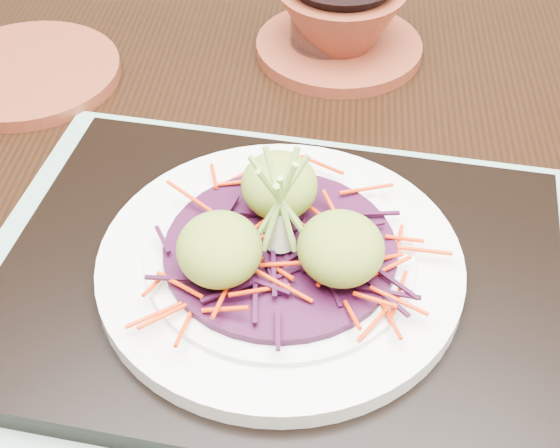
{
  "coord_description": "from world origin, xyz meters",
  "views": [
    {
      "loc": [
        -0.03,
        -0.47,
        1.26
      ],
      "look_at": [
        -0.02,
        -0.06,
        0.86
      ],
      "focal_mm": 50.0,
      "sensor_mm": 36.0,
      "label": 1
    }
  ],
  "objects_px": {
    "white_plate": "(280,262)",
    "terracotta_side_plate": "(27,73)",
    "serving_tray": "(280,279)",
    "terracotta_bowl_set": "(340,25)",
    "dining_table": "(286,321)",
    "water_glass": "(326,7)"
  },
  "relations": [
    {
      "from": "serving_tray",
      "to": "white_plate",
      "type": "height_order",
      "value": "white_plate"
    },
    {
      "from": "serving_tray",
      "to": "terracotta_bowl_set",
      "type": "distance_m",
      "value": 0.35
    },
    {
      "from": "dining_table",
      "to": "terracotta_bowl_set",
      "type": "bearing_deg",
      "value": 83.44
    },
    {
      "from": "terracotta_side_plate",
      "to": "terracotta_bowl_set",
      "type": "height_order",
      "value": "terracotta_bowl_set"
    },
    {
      "from": "white_plate",
      "to": "terracotta_bowl_set",
      "type": "relative_size",
      "value": 1.28
    },
    {
      "from": "dining_table",
      "to": "terracotta_bowl_set",
      "type": "height_order",
      "value": "terracotta_bowl_set"
    },
    {
      "from": "white_plate",
      "to": "terracotta_bowl_set",
      "type": "distance_m",
      "value": 0.35
    },
    {
      "from": "dining_table",
      "to": "serving_tray",
      "type": "bearing_deg",
      "value": -90.13
    },
    {
      "from": "serving_tray",
      "to": "terracotta_side_plate",
      "type": "relative_size",
      "value": 2.18
    },
    {
      "from": "serving_tray",
      "to": "water_glass",
      "type": "relative_size",
      "value": 3.89
    },
    {
      "from": "white_plate",
      "to": "terracotta_side_plate",
      "type": "height_order",
      "value": "white_plate"
    },
    {
      "from": "serving_tray",
      "to": "white_plate",
      "type": "distance_m",
      "value": 0.02
    },
    {
      "from": "serving_tray",
      "to": "terracotta_bowl_set",
      "type": "relative_size",
      "value": 1.97
    },
    {
      "from": "water_glass",
      "to": "terracotta_side_plate",
      "type": "bearing_deg",
      "value": -171.2
    },
    {
      "from": "serving_tray",
      "to": "terracotta_bowl_set",
      "type": "bearing_deg",
      "value": 91.04
    },
    {
      "from": "dining_table",
      "to": "water_glass",
      "type": "xyz_separation_m",
      "value": [
        0.05,
        0.28,
        0.16
      ]
    },
    {
      "from": "serving_tray",
      "to": "terracotta_bowl_set",
      "type": "xyz_separation_m",
      "value": [
        0.07,
        0.34,
        0.02
      ]
    },
    {
      "from": "terracotta_side_plate",
      "to": "terracotta_bowl_set",
      "type": "xyz_separation_m",
      "value": [
        0.32,
        0.05,
        0.03
      ]
    },
    {
      "from": "dining_table",
      "to": "terracotta_side_plate",
      "type": "bearing_deg",
      "value": 143.43
    },
    {
      "from": "serving_tray",
      "to": "terracotta_side_plate",
      "type": "distance_m",
      "value": 0.39
    },
    {
      "from": "terracotta_side_plate",
      "to": "water_glass",
      "type": "height_order",
      "value": "water_glass"
    },
    {
      "from": "dining_table",
      "to": "terracotta_bowl_set",
      "type": "relative_size",
      "value": 6.55
    }
  ]
}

